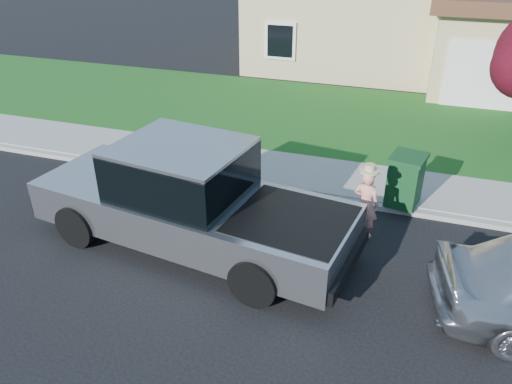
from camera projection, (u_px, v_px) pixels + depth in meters
ground at (212, 254)px, 10.05m from camera, size 80.00×80.00×0.00m
curb at (296, 194)px, 12.15m from camera, size 40.00×0.20×0.12m
sidewalk at (307, 174)px, 13.06m from camera, size 40.00×2.00×0.15m
lawn at (338, 118)px, 16.81m from camera, size 40.00×7.00×0.10m
pickup_truck at (190, 201)px, 9.91m from camera, size 6.92×3.14×2.20m
woman at (366, 203)px, 10.30m from camera, size 0.62×0.48×1.67m
trash_bin at (405, 180)px, 11.29m from camera, size 0.89×0.97×1.20m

